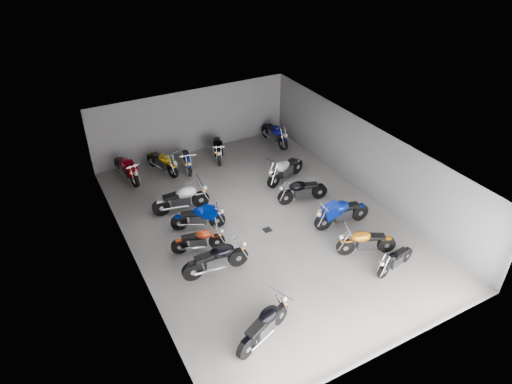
# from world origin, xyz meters

# --- Properties ---
(ground) EXTENTS (14.00, 14.00, 0.00)m
(ground) POSITION_xyz_m (0.00, 0.00, 0.00)
(ground) COLOR #9C9994
(ground) RESTS_ON ground
(wall_back) EXTENTS (10.00, 0.10, 3.20)m
(wall_back) POSITION_xyz_m (0.00, 7.00, 1.60)
(wall_back) COLOR slate
(wall_back) RESTS_ON ground
(wall_left) EXTENTS (0.10, 14.00, 3.20)m
(wall_left) POSITION_xyz_m (-5.00, 0.00, 1.60)
(wall_left) COLOR slate
(wall_left) RESTS_ON ground
(wall_right) EXTENTS (0.10, 14.00, 3.20)m
(wall_right) POSITION_xyz_m (5.00, 0.00, 1.60)
(wall_right) COLOR slate
(wall_right) RESTS_ON ground
(ceiling) EXTENTS (10.00, 14.00, 0.04)m
(ceiling) POSITION_xyz_m (0.00, 0.00, 3.22)
(ceiling) COLOR black
(ceiling) RESTS_ON wall_back
(drain_grate) EXTENTS (0.32, 0.32, 0.01)m
(drain_grate) POSITION_xyz_m (0.00, -0.50, 0.01)
(drain_grate) COLOR black
(drain_grate) RESTS_ON ground
(motorcycle_left_a) EXTENTS (2.12, 0.99, 0.98)m
(motorcycle_left_a) POSITION_xyz_m (-2.61, -4.93, 0.54)
(motorcycle_left_a) COLOR black
(motorcycle_left_a) RESTS_ON ground
(motorcycle_left_c) EXTENTS (2.38, 0.50, 1.05)m
(motorcycle_left_c) POSITION_xyz_m (-2.67, -1.71, 0.57)
(motorcycle_left_c) COLOR black
(motorcycle_left_c) RESTS_ON ground
(motorcycle_left_d) EXTENTS (1.92, 0.67, 0.86)m
(motorcycle_left_d) POSITION_xyz_m (-2.77, -0.36, 0.47)
(motorcycle_left_d) COLOR black
(motorcycle_left_d) RESTS_ON ground
(motorcycle_left_e) EXTENTS (2.01, 0.91, 0.93)m
(motorcycle_left_e) POSITION_xyz_m (-2.26, 0.88, 0.51)
(motorcycle_left_e) COLOR black
(motorcycle_left_e) RESTS_ON ground
(motorcycle_left_f) EXTENTS (2.37, 0.54, 1.04)m
(motorcycle_left_f) POSITION_xyz_m (-2.42, 2.30, 0.57)
(motorcycle_left_f) COLOR black
(motorcycle_left_f) RESTS_ON ground
(motorcycle_right_a) EXTENTS (1.83, 0.51, 0.81)m
(motorcycle_right_a) POSITION_xyz_m (2.76, -4.50, 0.44)
(motorcycle_right_a) COLOR black
(motorcycle_right_a) RESTS_ON ground
(motorcycle_right_b) EXTENTS (2.06, 0.96, 0.96)m
(motorcycle_right_b) POSITION_xyz_m (2.42, -3.34, 0.52)
(motorcycle_right_b) COLOR black
(motorcycle_right_b) RESTS_ON ground
(motorcycle_right_c) EXTENTS (2.38, 0.52, 1.05)m
(motorcycle_right_c) POSITION_xyz_m (2.69, -1.56, 0.57)
(motorcycle_right_c) COLOR black
(motorcycle_right_c) RESTS_ON ground
(motorcycle_right_e) EXTENTS (2.19, 0.60, 0.97)m
(motorcycle_right_e) POSITION_xyz_m (2.26, 0.56, 0.53)
(motorcycle_right_e) COLOR black
(motorcycle_right_e) RESTS_ON ground
(motorcycle_right_f) EXTENTS (2.27, 0.94, 1.04)m
(motorcycle_right_f) POSITION_xyz_m (2.51, 2.33, 0.57)
(motorcycle_right_f) COLOR black
(motorcycle_right_f) RESTS_ON ground
(motorcycle_back_a) EXTENTS (0.61, 2.33, 1.03)m
(motorcycle_back_a) POSITION_xyz_m (-3.74, 5.79, 0.56)
(motorcycle_back_a) COLOR black
(motorcycle_back_a) RESTS_ON ground
(motorcycle_back_b) EXTENTS (0.86, 2.15, 0.98)m
(motorcycle_back_b) POSITION_xyz_m (-2.09, 5.67, 0.53)
(motorcycle_back_b) COLOR black
(motorcycle_back_b) RESTS_ON ground
(motorcycle_back_c) EXTENTS (0.59, 1.94, 0.86)m
(motorcycle_back_c) POSITION_xyz_m (-1.00, 5.40, 0.47)
(motorcycle_back_c) COLOR black
(motorcycle_back_c) RESTS_ON ground
(motorcycle_back_d) EXTENTS (0.92, 2.16, 0.99)m
(motorcycle_back_d) POSITION_xyz_m (0.72, 5.68, 0.54)
(motorcycle_back_d) COLOR black
(motorcycle_back_d) RESTS_ON ground
(motorcycle_back_f) EXTENTS (0.47, 2.39, 1.05)m
(motorcycle_back_f) POSITION_xyz_m (3.95, 5.71, 0.57)
(motorcycle_back_f) COLOR black
(motorcycle_back_f) RESTS_ON ground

